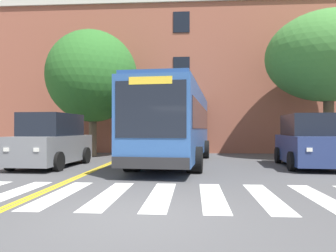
{
  "coord_description": "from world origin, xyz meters",
  "views": [
    {
      "loc": [
        1.07,
        -6.04,
        1.64
      ],
      "look_at": [
        0.04,
        8.79,
        1.76
      ],
      "focal_mm": 35.0,
      "sensor_mm": 36.0,
      "label": 1
    }
  ],
  "objects_px": {
    "city_bus": "(176,123)",
    "street_tree_curbside_small": "(93,77)",
    "car_grey_near_lane": "(52,142)",
    "traffic_light_overhead": "(177,104)",
    "car_navy_far_lane": "(309,142)",
    "street_tree_curbside_large": "(328,57)"
  },
  "relations": [
    {
      "from": "car_grey_near_lane",
      "to": "street_tree_curbside_small",
      "type": "xyz_separation_m",
      "value": [
        0.29,
        4.98,
        3.6
      ]
    },
    {
      "from": "car_grey_near_lane",
      "to": "street_tree_curbside_large",
      "type": "distance_m",
      "value": 14.83
    },
    {
      "from": "car_grey_near_lane",
      "to": "traffic_light_overhead",
      "type": "xyz_separation_m",
      "value": [
        5.27,
        3.36,
        1.86
      ]
    },
    {
      "from": "car_navy_far_lane",
      "to": "street_tree_curbside_large",
      "type": "relative_size",
      "value": 0.61
    },
    {
      "from": "city_bus",
      "to": "car_navy_far_lane",
      "type": "relative_size",
      "value": 2.45
    },
    {
      "from": "car_navy_far_lane",
      "to": "street_tree_curbside_small",
      "type": "relative_size",
      "value": 0.66
    },
    {
      "from": "car_navy_far_lane",
      "to": "street_tree_curbside_large",
      "type": "distance_m",
      "value": 6.39
    },
    {
      "from": "city_bus",
      "to": "street_tree_curbside_large",
      "type": "bearing_deg",
      "value": 16.37
    },
    {
      "from": "city_bus",
      "to": "car_navy_far_lane",
      "type": "xyz_separation_m",
      "value": [
        5.73,
        -1.5,
        -0.86
      ]
    },
    {
      "from": "city_bus",
      "to": "street_tree_curbside_small",
      "type": "distance_m",
      "value": 6.42
    },
    {
      "from": "car_grey_near_lane",
      "to": "car_navy_far_lane",
      "type": "distance_m",
      "value": 11.03
    },
    {
      "from": "city_bus",
      "to": "street_tree_curbside_small",
      "type": "height_order",
      "value": "street_tree_curbside_small"
    },
    {
      "from": "city_bus",
      "to": "street_tree_curbside_large",
      "type": "height_order",
      "value": "street_tree_curbside_large"
    },
    {
      "from": "city_bus",
      "to": "street_tree_curbside_large",
      "type": "xyz_separation_m",
      "value": [
        8.14,
        2.39,
        3.59
      ]
    },
    {
      "from": "street_tree_curbside_small",
      "to": "car_grey_near_lane",
      "type": "bearing_deg",
      "value": -93.29
    },
    {
      "from": "traffic_light_overhead",
      "to": "street_tree_curbside_large",
      "type": "relative_size",
      "value": 0.57
    },
    {
      "from": "city_bus",
      "to": "car_grey_near_lane",
      "type": "xyz_separation_m",
      "value": [
        -5.29,
        -2.04,
        -0.84
      ]
    },
    {
      "from": "car_grey_near_lane",
      "to": "car_navy_far_lane",
      "type": "xyz_separation_m",
      "value": [
        11.01,
        0.54,
        -0.01
      ]
    },
    {
      "from": "street_tree_curbside_large",
      "to": "street_tree_curbside_small",
      "type": "distance_m",
      "value": 13.18
    },
    {
      "from": "car_grey_near_lane",
      "to": "traffic_light_overhead",
      "type": "relative_size",
      "value": 1.05
    },
    {
      "from": "street_tree_curbside_small",
      "to": "traffic_light_overhead",
      "type": "bearing_deg",
      "value": -17.99
    },
    {
      "from": "traffic_light_overhead",
      "to": "street_tree_curbside_small",
      "type": "relative_size",
      "value": 0.62
    }
  ]
}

